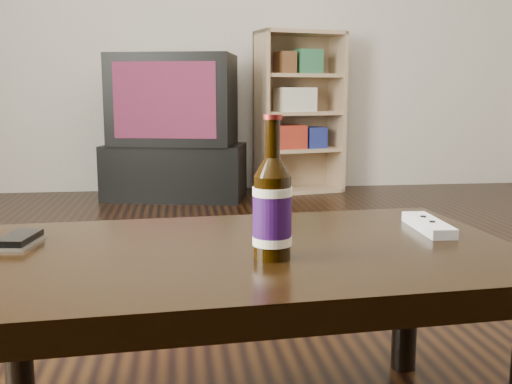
{
  "coord_description": "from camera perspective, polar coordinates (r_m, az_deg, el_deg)",
  "views": [
    {
      "loc": [
        -0.41,
        -1.46,
        0.71
      ],
      "look_at": [
        -0.27,
        -0.39,
        0.54
      ],
      "focal_mm": 42.0,
      "sensor_mm": 36.0,
      "label": 1
    }
  ],
  "objects": [
    {
      "name": "floor",
      "position": [
        1.68,
        7.91,
        -16.11
      ],
      "size": [
        5.0,
        6.0,
        0.01
      ],
      "primitive_type": "cube",
      "color": "black",
      "rests_on": "ground"
    },
    {
      "name": "wall_back",
      "position": [
        4.53,
        -2.22,
        17.49
      ],
      "size": [
        5.0,
        0.02,
        2.7
      ],
      "primitive_type": "cube",
      "color": "#BDB1A8",
      "rests_on": "ground"
    },
    {
      "name": "tv_stand",
      "position": [
        4.11,
        -7.7,
        1.94
      ],
      "size": [
        1.01,
        0.66,
        0.37
      ],
      "primitive_type": "cube",
      "rotation": [
        0.0,
        0.0,
        -0.23
      ],
      "color": "black",
      "rests_on": "floor"
    },
    {
      "name": "tv",
      "position": [
        4.07,
        -7.86,
        8.7
      ],
      "size": [
        0.89,
        0.67,
        0.6
      ],
      "rotation": [
        0.0,
        0.0,
        -0.23
      ],
      "color": "black",
      "rests_on": "tv_stand"
    },
    {
      "name": "bookshelf",
      "position": [
        4.35,
        3.95,
        7.82
      ],
      "size": [
        0.66,
        0.41,
        1.14
      ],
      "rotation": [
        0.0,
        0.0,
        0.22
      ],
      "color": "#A1835F",
      "rests_on": "floor"
    },
    {
      "name": "coffee_table",
      "position": [
        1.2,
        -1.4,
        -7.9
      ],
      "size": [
        1.14,
        0.72,
        0.41
      ],
      "rotation": [
        0.0,
        0.0,
        0.07
      ],
      "color": "black",
      "rests_on": "floor"
    },
    {
      "name": "beer_bottle",
      "position": [
        1.09,
        1.56,
        -1.61
      ],
      "size": [
        0.08,
        0.08,
        0.26
      ],
      "rotation": [
        0.0,
        0.0,
        0.09
      ],
      "color": "black",
      "rests_on": "coffee_table"
    },
    {
      "name": "phone",
      "position": [
        1.3,
        -21.61,
        -4.27
      ],
      "size": [
        0.08,
        0.13,
        0.02
      ],
      "rotation": [
        0.0,
        0.0,
        -0.17
      ],
      "color": "silver",
      "rests_on": "coffee_table"
    },
    {
      "name": "remote",
      "position": [
        1.39,
        16.09,
        -3.03
      ],
      "size": [
        0.06,
        0.2,
        0.02
      ],
      "rotation": [
        0.0,
        0.0,
        -0.04
      ],
      "color": "silver",
      "rests_on": "coffee_table"
    }
  ]
}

